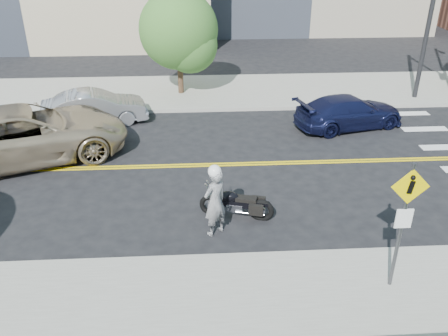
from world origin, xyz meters
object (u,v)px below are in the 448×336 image
(pedestrian_sign, at_px, (404,216))
(motorcyclist, at_px, (215,200))
(motorcycle, at_px, (237,197))
(parked_car_blue, at_px, (349,112))
(parked_car_silver, at_px, (95,108))
(suv, at_px, (27,134))

(pedestrian_sign, relative_size, motorcyclist, 1.50)
(motorcycle, bearing_deg, parked_car_blue, 66.30)
(motorcyclist, bearing_deg, motorcycle, -169.27)
(motorcycle, xyz_separation_m, parked_car_silver, (-5.10, 7.15, 0.06))
(parked_car_blue, bearing_deg, motorcyclist, 126.21)
(parked_car_silver, bearing_deg, motorcycle, -157.86)
(suv, xyz_separation_m, parked_car_blue, (11.73, 2.17, -0.29))
(suv, relative_size, parked_car_blue, 1.52)
(motorcycle, height_order, parked_car_silver, parked_car_silver)
(parked_car_silver, distance_m, parked_car_blue, 10.11)
(motorcycle, bearing_deg, suv, 164.33)
(parked_car_blue, bearing_deg, pedestrian_sign, 154.06)
(pedestrian_sign, distance_m, suv, 12.28)
(motorcyclist, bearing_deg, parked_car_silver, -99.78)
(parked_car_silver, bearing_deg, motorcyclist, -163.81)
(pedestrian_sign, relative_size, parked_car_silver, 0.73)
(pedestrian_sign, distance_m, motorcycle, 4.65)
(pedestrian_sign, bearing_deg, motorcyclist, 147.58)
(pedestrian_sign, relative_size, parked_car_blue, 0.69)
(motorcycle, distance_m, parked_car_blue, 7.93)
(motorcyclist, xyz_separation_m, motorcycle, (0.62, 0.75, -0.39))
(motorcycle, relative_size, parked_car_blue, 0.46)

